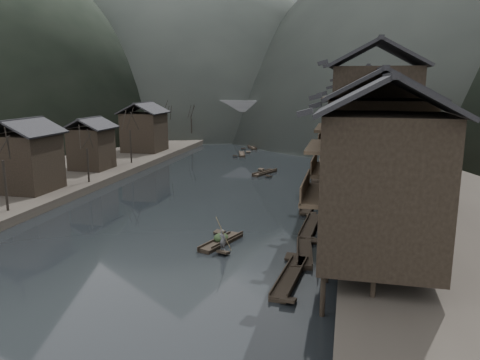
% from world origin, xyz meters
% --- Properties ---
extents(water, '(300.00, 300.00, 0.00)m').
position_xyz_m(water, '(0.00, 0.00, 0.00)').
color(water, black).
rests_on(water, ground).
extents(left_bank, '(40.00, 200.00, 1.20)m').
position_xyz_m(left_bank, '(-35.00, 40.00, 0.60)').
color(left_bank, '#2D2823').
rests_on(left_bank, ground).
extents(stilt_houses, '(9.00, 67.60, 16.93)m').
position_xyz_m(stilt_houses, '(17.28, 18.68, 9.09)').
color(stilt_houses, black).
rests_on(stilt_houses, ground).
extents(left_houses, '(8.10, 53.20, 8.73)m').
position_xyz_m(left_houses, '(-20.50, 20.12, 5.66)').
color(left_houses, black).
rests_on(left_houses, left_bank).
extents(bare_trees, '(3.74, 74.68, 7.48)m').
position_xyz_m(bare_trees, '(-17.00, 24.02, 6.42)').
color(bare_trees, black).
rests_on(bare_trees, left_bank).
extents(moored_sampans, '(2.82, 60.87, 0.47)m').
position_xyz_m(moored_sampans, '(11.85, 20.72, 0.20)').
color(moored_sampans, black).
rests_on(moored_sampans, water).
extents(midriver_boats, '(10.58, 31.85, 0.45)m').
position_xyz_m(midriver_boats, '(-1.41, 45.05, 0.20)').
color(midriver_boats, black).
rests_on(midriver_boats, water).
extents(stone_bridge, '(40.00, 6.00, 9.00)m').
position_xyz_m(stone_bridge, '(-0.00, 72.00, 5.11)').
color(stone_bridge, '#4C4C4F').
rests_on(stone_bridge, ground).
extents(hero_sampan, '(2.73, 5.57, 0.44)m').
position_xyz_m(hero_sampan, '(5.27, 0.06, 0.20)').
color(hero_sampan, black).
rests_on(hero_sampan, water).
extents(cargo_heap, '(1.23, 1.61, 0.74)m').
position_xyz_m(cargo_heap, '(5.19, 0.30, 0.81)').
color(cargo_heap, black).
rests_on(cargo_heap, hero_sampan).
extents(boatman, '(0.73, 0.62, 1.70)m').
position_xyz_m(boatman, '(5.90, -1.78, 1.29)').
color(boatman, '#4C4C4E').
rests_on(boatman, hero_sampan).
extents(bamboo_pole, '(1.05, 1.73, 3.72)m').
position_xyz_m(bamboo_pole, '(6.10, -1.78, 4.00)').
color(bamboo_pole, '#8C7A51').
rests_on(bamboo_pole, boatman).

